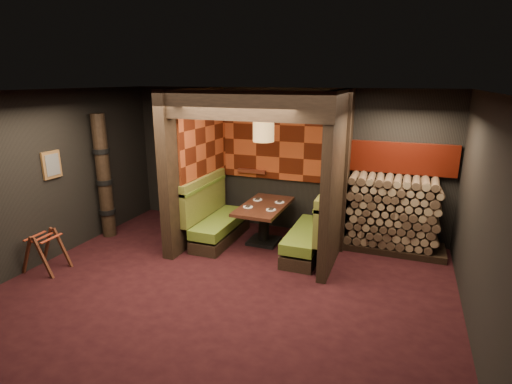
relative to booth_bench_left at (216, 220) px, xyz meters
The scene contains 23 objects.
floor 1.95m from the booth_bench_left, 59.77° to the right, with size 6.50×5.50×0.02m, color black.
ceiling 3.11m from the booth_bench_left, 59.77° to the right, with size 6.50×5.50×0.02m, color black.
wall_back 1.79m from the booth_bench_left, 49.10° to the left, with size 6.50×0.02×2.85m, color black.
wall_front 4.63m from the booth_bench_left, 77.70° to the right, with size 6.50×0.02×2.85m, color black.
wall_left 3.01m from the booth_bench_left, 144.33° to the right, with size 0.02×5.50×2.85m, color black.
wall_right 4.65m from the booth_bench_left, 21.35° to the right, with size 0.02×5.50×2.85m, color black.
partition_left 1.10m from the booth_bench_left, behind, with size 0.20×2.20×2.85m, color black.
partition_right 2.48m from the booth_bench_left, ahead, with size 0.15×2.10×2.85m, color black.
header_beam 2.60m from the booth_bench_left, 45.41° to the right, with size 2.85×0.18×0.44m, color black.
tapa_back_panel 2.00m from the booth_bench_left, 48.54° to the left, with size 2.40×0.06×1.55m, color #953918.
tapa_side_panel 1.48m from the booth_bench_left, 146.90° to the left, with size 0.04×1.85×1.45m, color #953918.
lacquer_shelf 1.32m from the booth_bench_left, 70.12° to the left, with size 0.60×0.12×0.07m, color #552013.
booth_bench_left is the anchor object (origin of this frame).
booth_bench_right 1.89m from the booth_bench_left, ahead, with size 0.68×1.60×1.14m.
dining_table 0.94m from the booth_bench_left, 11.98° to the left, with size 0.79×1.43×0.75m.
place_settings 1.00m from the booth_bench_left, 11.98° to the left, with size 0.63×0.67×0.03m.
pendant_lamp 1.99m from the booth_bench_left, ahead, with size 0.37×0.37×0.91m.
framed_picture 3.00m from the booth_bench_left, 145.49° to the right, with size 0.05×0.36×0.46m.
luggage_rack 2.93m from the booth_bench_left, 133.33° to the right, with size 0.67×0.49×0.70m.
totem_column 2.30m from the booth_bench_left, 165.25° to the right, with size 0.31×0.31×2.40m.
firewood_stack 3.33m from the booth_bench_left, 12.17° to the left, with size 1.73×0.70×1.36m.
mosaic_header 3.63m from the booth_bench_left, 17.60° to the left, with size 1.83×0.10×0.56m, color maroon.
bay_front_post 2.58m from the booth_bench_left, ahead, with size 0.08×0.08×2.85m, color black.
Camera 1 is at (2.32, -4.81, 3.01)m, focal length 28.00 mm.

